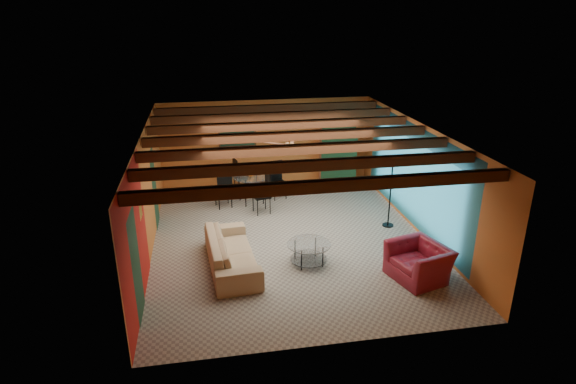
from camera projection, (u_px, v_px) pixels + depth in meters
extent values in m
cube|color=gray|center=(289.00, 239.00, 11.69)|extent=(6.50, 8.00, 0.01)
cube|color=silver|center=(290.00, 131.00, 10.72)|extent=(6.50, 8.00, 0.01)
cube|color=#B35F29|center=(266.00, 143.00, 14.88)|extent=(6.50, 0.02, 2.70)
cube|color=#AC1913|center=(147.00, 196.00, 10.66)|extent=(0.02, 8.00, 2.70)
cube|color=teal|center=(419.00, 179.00, 11.74)|extent=(0.02, 8.00, 2.70)
imported|color=tan|center=(232.00, 252.00, 10.30)|extent=(1.13, 2.49, 0.71)
imported|color=maroon|center=(419.00, 262.00, 9.86)|extent=(1.29, 1.39, 0.75)
cube|color=brown|center=(337.00, 155.00, 15.12)|extent=(1.17, 0.84, 1.86)
cube|color=black|center=(237.00, 135.00, 14.58)|extent=(1.05, 0.03, 0.65)
imported|color=#26661E|center=(338.00, 119.00, 14.70)|extent=(0.49, 0.46, 0.45)
imported|color=orange|center=(250.00, 162.00, 13.47)|extent=(0.22, 0.22, 0.20)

